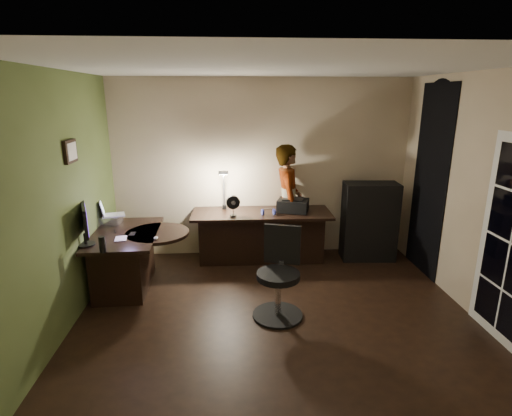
{
  "coord_description": "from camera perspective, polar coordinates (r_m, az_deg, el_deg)",
  "views": [
    {
      "loc": [
        -0.5,
        -4.02,
        2.44
      ],
      "look_at": [
        -0.15,
        1.05,
        1.0
      ],
      "focal_mm": 28.0,
      "sensor_mm": 36.0,
      "label": 1
    }
  ],
  "objects": [
    {
      "name": "floor",
      "position": [
        4.73,
        2.78,
        -15.32
      ],
      "size": [
        4.5,
        4.0,
        0.01
      ],
      "primitive_type": "cube",
      "color": "black",
      "rests_on": "ground"
    },
    {
      "name": "ceiling",
      "position": [
        4.06,
        3.32,
        19.56
      ],
      "size": [
        4.5,
        4.0,
        0.01
      ],
      "primitive_type": "cube",
      "color": "silver",
      "rests_on": "floor"
    },
    {
      "name": "wall_back",
      "position": [
        6.14,
        0.79,
        5.6
      ],
      "size": [
        4.5,
        0.01,
        2.7
      ],
      "primitive_type": "cube",
      "color": "#BFAB8B",
      "rests_on": "floor"
    },
    {
      "name": "wall_front",
      "position": [
        2.34,
        9.01,
        -12.1
      ],
      "size": [
        4.5,
        0.01,
        2.7
      ],
      "primitive_type": "cube",
      "color": "#BFAB8B",
      "rests_on": "floor"
    },
    {
      "name": "wall_left",
      "position": [
        4.52,
        -26.67,
        0.15
      ],
      "size": [
        0.01,
        4.0,
        2.7
      ],
      "primitive_type": "cube",
      "color": "#BFAB8B",
      "rests_on": "floor"
    },
    {
      "name": "wall_right",
      "position": [
        4.99,
        29.69,
        1.1
      ],
      "size": [
        0.01,
        4.0,
        2.7
      ],
      "primitive_type": "cube",
      "color": "#BFAB8B",
      "rests_on": "floor"
    },
    {
      "name": "green_wall_overlay",
      "position": [
        4.51,
        -26.5,
        0.16
      ],
      "size": [
        0.0,
        4.0,
        2.7
      ],
      "primitive_type": "cube",
      "color": "#4D602D",
      "rests_on": "floor"
    },
    {
      "name": "arched_doorway",
      "position": [
        5.96,
        23.57,
        3.47
      ],
      "size": [
        0.01,
        0.9,
        2.6
      ],
      "primitive_type": "cube",
      "color": "black",
      "rests_on": "floor"
    },
    {
      "name": "french_door",
      "position": [
        4.63,
        32.65,
        -4.24
      ],
      "size": [
        0.02,
        0.92,
        2.1
      ],
      "primitive_type": "cube",
      "color": "white",
      "rests_on": "floor"
    },
    {
      "name": "framed_picture",
      "position": [
        4.82,
        -25.03,
        7.34
      ],
      "size": [
        0.04,
        0.3,
        0.25
      ],
      "primitive_type": "cube",
      "color": "black",
      "rests_on": "wall_left"
    },
    {
      "name": "desk_left",
      "position": [
        5.48,
        -17.83,
        -7.11
      ],
      "size": [
        0.85,
        1.33,
        0.75
      ],
      "primitive_type": "cube",
      "rotation": [
        0.0,
        0.0,
        0.03
      ],
      "color": "black",
      "rests_on": "floor"
    },
    {
      "name": "desk_right",
      "position": [
        6.03,
        0.78,
        -4.11
      ],
      "size": [
        2.06,
        0.76,
        0.77
      ],
      "primitive_type": "cube",
      "rotation": [
        0.0,
        0.0,
        -0.02
      ],
      "color": "black",
      "rests_on": "floor"
    },
    {
      "name": "cabinet",
      "position": [
        6.29,
        15.85,
        -1.85
      ],
      "size": [
        0.82,
        0.45,
        1.19
      ],
      "primitive_type": "cube",
      "rotation": [
        0.0,
        0.0,
        -0.07
      ],
      "color": "black",
      "rests_on": "floor"
    },
    {
      "name": "laptop_stand",
      "position": [
        5.76,
        -20.01,
        -1.59
      ],
      "size": [
        0.29,
        0.25,
        0.11
      ],
      "primitive_type": "cube",
      "rotation": [
        0.0,
        0.0,
        -0.12
      ],
      "color": "silver",
      "rests_on": "desk_left"
    },
    {
      "name": "laptop",
      "position": [
        5.71,
        -19.77,
        0.01
      ],
      "size": [
        0.38,
        0.37,
        0.21
      ],
      "primitive_type": "cube",
      "rotation": [
        0.0,
        0.0,
        0.3
      ],
      "color": "silver",
      "rests_on": "laptop_stand"
    },
    {
      "name": "monitor",
      "position": [
        5.02,
        -23.31,
        -3.02
      ],
      "size": [
        0.28,
        0.53,
        0.35
      ],
      "primitive_type": "cube",
      "rotation": [
        0.0,
        0.0,
        0.37
      ],
      "color": "black",
      "rests_on": "desk_left"
    },
    {
      "name": "mouse",
      "position": [
        5.0,
        -14.11,
        -4.18
      ],
      "size": [
        0.08,
        0.1,
        0.03
      ],
      "primitive_type": "ellipsoid",
      "rotation": [
        0.0,
        0.0,
        0.4
      ],
      "color": "silver",
      "rests_on": "desk_left"
    },
    {
      "name": "phone",
      "position": [
        5.26,
        -17.26,
        -3.55
      ],
      "size": [
        0.07,
        0.14,
        0.01
      ],
      "primitive_type": "cube",
      "rotation": [
        0.0,
        0.0,
        0.0
      ],
      "color": "black",
      "rests_on": "desk_left"
    },
    {
      "name": "pen",
      "position": [
        5.43,
        -19.51,
        -3.13
      ],
      "size": [
        0.06,
        0.14,
        0.01
      ],
      "primitive_type": "cube",
      "rotation": [
        0.0,
        0.0,
        0.33
      ],
      "color": "black",
      "rests_on": "desk_left"
    },
    {
      "name": "speaker",
      "position": [
        4.75,
        -21.1,
        -4.88
      ],
      "size": [
        0.07,
        0.07,
        0.18
      ],
      "primitive_type": "cylinder",
      "rotation": [
        0.0,
        0.0,
        0.0
      ],
      "color": "black",
      "rests_on": "desk_left"
    },
    {
      "name": "notepad",
      "position": [
        5.13,
        -18.75,
        -4.17
      ],
      "size": [
        0.16,
        0.21,
        0.01
      ],
      "primitive_type": "cube",
      "rotation": [
        0.0,
        0.0,
        0.16
      ],
      "color": "silver",
      "rests_on": "desk_left"
    },
    {
      "name": "desk_fan",
      "position": [
        5.67,
        -3.3,
        0.34
      ],
      "size": [
        0.21,
        0.13,
        0.3
      ],
      "primitive_type": "cube",
      "rotation": [
        0.0,
        0.0,
        0.13
      ],
      "color": "black",
      "rests_on": "desk_right"
    },
    {
      "name": "headphones",
      "position": [
        5.74,
        1.78,
        -0.48
      ],
      "size": [
        0.23,
        0.14,
        0.1
      ],
      "primitive_type": "cube",
      "rotation": [
        0.0,
        0.0,
        0.24
      ],
      "color": "navy",
      "rests_on": "desk_right"
    },
    {
      "name": "printer",
      "position": [
        5.93,
        5.31,
        0.48
      ],
      "size": [
        0.52,
        0.46,
        0.2
      ],
      "primitive_type": "cube",
      "rotation": [
        0.0,
        0.0,
        -0.31
      ],
      "color": "black",
      "rests_on": "desk_right"
    },
    {
      "name": "desk_lamp",
      "position": [
        6.0,
        -4.61,
        2.91
      ],
      "size": [
        0.21,
        0.32,
        0.65
      ],
      "primitive_type": "cube",
      "rotation": [
        0.0,
        0.0,
        0.2
      ],
      "color": "black",
      "rests_on": "desk_right"
    },
    {
      "name": "office_chair",
      "position": [
        4.5,
        3.2,
        -9.57
      ],
      "size": [
        0.72,
        0.72,
        1.03
      ],
      "primitive_type": "cube",
      "rotation": [
        0.0,
        0.0,
        -0.3
      ],
      "color": "black",
      "rests_on": "floor"
    },
    {
      "name": "person",
      "position": [
        6.06,
        4.56,
        0.82
      ],
      "size": [
        0.44,
        0.64,
        1.75
      ],
      "primitive_type": "imported",
      "rotation": [
        0.0,
        0.0,
        1.54
      ],
      "color": "#D8A88C",
      "rests_on": "floor"
    }
  ]
}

